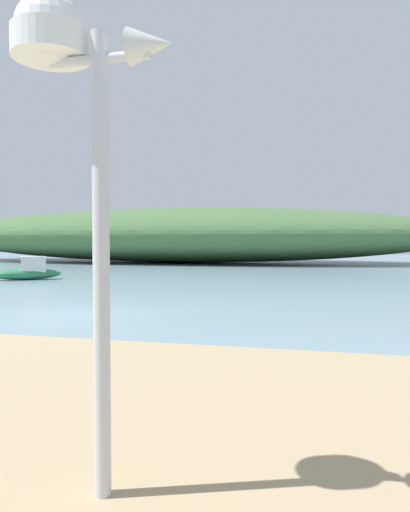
# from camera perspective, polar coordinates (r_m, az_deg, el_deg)

# --- Properties ---
(ground_plane) EXTENTS (120.00, 120.00, 0.00)m
(ground_plane) POSITION_cam_1_polar(r_m,az_deg,el_deg) (13.34, -16.33, -6.89)
(ground_plane) COLOR #7A99A8
(distant_hill) EXTENTS (48.46, 14.40, 4.96)m
(distant_hill) POSITION_cam_1_polar(r_m,az_deg,el_deg) (43.54, -3.17, 2.53)
(distant_hill) COLOR #476B3D
(distant_hill) RESTS_ON ground
(mast_structure) EXTENTS (1.18, 0.55, 3.58)m
(mast_structure) POSITION_cam_1_polar(r_m,az_deg,el_deg) (3.70, -16.27, 20.06)
(mast_structure) COLOR silver
(mast_structure) RESTS_ON beach_sand
(motorboat_off_point) EXTENTS (3.35, 2.76, 1.19)m
(motorboat_off_point) POSITION_cam_1_polar(r_m,az_deg,el_deg) (25.78, -20.59, -1.75)
(motorboat_off_point) COLOR #287A4C
(motorboat_off_point) RESTS_ON ground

